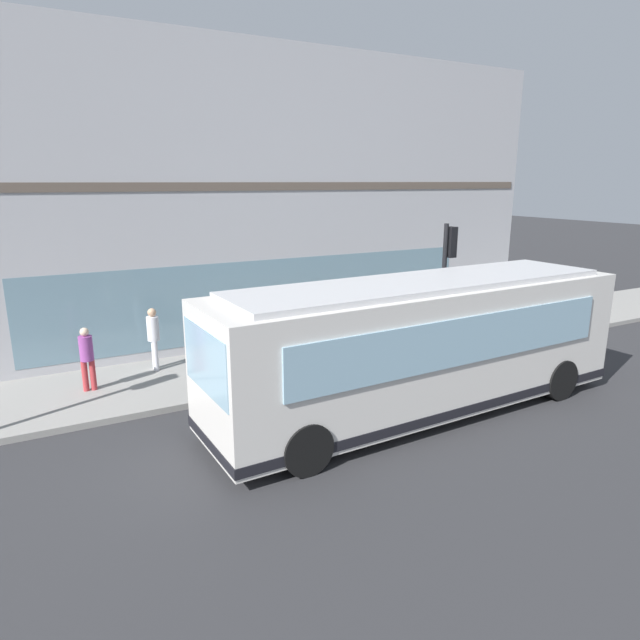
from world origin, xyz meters
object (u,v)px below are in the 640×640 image
(city_bus_nearside, at_px, (421,347))
(traffic_light_near_corner, at_px, (448,262))
(pedestrian_by_light_pole, at_px, (153,335))
(newspaper_vending_box, at_px, (318,332))
(pedestrian_near_building_entrance, at_px, (87,355))
(fire_hydrant, at_px, (391,320))

(city_bus_nearside, height_order, traffic_light_near_corner, traffic_light_near_corner)
(city_bus_nearside, relative_size, pedestrian_by_light_pole, 5.90)
(pedestrian_by_light_pole, relative_size, newspaper_vending_box, 1.91)
(city_bus_nearside, height_order, pedestrian_near_building_entrance, city_bus_nearside)
(pedestrian_by_light_pole, height_order, newspaper_vending_box, pedestrian_by_light_pole)
(city_bus_nearside, relative_size, pedestrian_near_building_entrance, 6.35)
(pedestrian_near_building_entrance, bearing_deg, city_bus_nearside, -124.93)
(pedestrian_by_light_pole, bearing_deg, fire_hydrant, -88.11)
(pedestrian_by_light_pole, bearing_deg, newspaper_vending_box, -92.27)
(pedestrian_near_building_entrance, distance_m, newspaper_vending_box, 6.75)
(pedestrian_by_light_pole, distance_m, newspaper_vending_box, 4.98)
(fire_hydrant, bearing_deg, pedestrian_near_building_entrance, 96.17)
(fire_hydrant, bearing_deg, pedestrian_by_light_pole, 91.89)
(traffic_light_near_corner, bearing_deg, fire_hydrant, 5.36)
(pedestrian_by_light_pole, bearing_deg, pedestrian_near_building_entrance, 114.22)
(newspaper_vending_box, bearing_deg, traffic_light_near_corner, -120.99)
(traffic_light_near_corner, bearing_deg, pedestrian_by_light_pole, 75.19)
(traffic_light_near_corner, xyz_separation_m, newspaper_vending_box, (1.99, 3.31, -2.20))
(fire_hydrant, relative_size, pedestrian_near_building_entrance, 0.46)
(fire_hydrant, height_order, pedestrian_near_building_entrance, pedestrian_near_building_entrance)
(fire_hydrant, relative_size, pedestrian_by_light_pole, 0.43)
(traffic_light_near_corner, height_order, pedestrian_near_building_entrance, traffic_light_near_corner)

